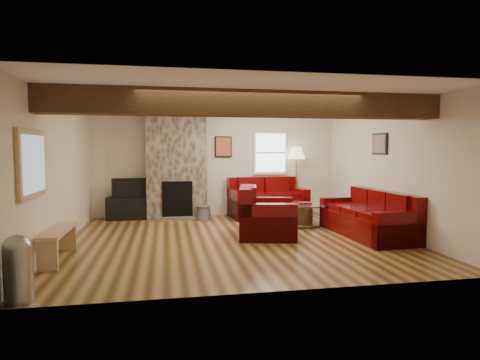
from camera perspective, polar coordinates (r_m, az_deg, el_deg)
The scene contains 18 objects.
room at distance 7.23m, azimuth -0.53°, elevation 1.31°, with size 8.00×8.00×8.00m.
oak_beam at distance 6.03m, azimuth 1.55°, elevation 10.79°, with size 6.00×0.36×0.38m, color #301D0E.
chimney_breast at distance 9.61m, azimuth -9.00°, elevation 1.84°, with size 1.40×0.67×2.50m.
back_window at distance 10.16m, azimuth 4.35°, elevation 3.87°, with size 0.90×0.08×1.10m, color silver, non-canonical shape.
hatch_window at distance 5.87m, azimuth -27.47°, elevation 2.06°, with size 0.08×1.00×0.90m, color tan, non-canonical shape.
ceiling_dome at distance 8.33m, azimuth 4.57°, elevation 9.89°, with size 0.40×0.40×0.18m, color white, non-canonical shape.
artwork_back at distance 9.92m, azimuth -2.39°, elevation 4.74°, with size 0.42×0.06×0.52m, color black, non-canonical shape.
artwork_right at distance 8.52m, azimuth 19.18°, elevation 4.90°, with size 0.06×0.55×0.42m, color black, non-canonical shape.
sofa_three at distance 7.98m, azimuth 17.55°, elevation -4.57°, with size 2.19×0.92×0.85m, color #460505, non-canonical shape.
loveseat at distance 9.71m, azimuth 3.96°, elevation -2.51°, with size 1.79×1.03×0.95m, color #460505, non-canonical shape.
armchair_red at distance 7.56m, azimuth 3.88°, elevation -4.51°, with size 1.16×1.02×0.94m, color #460505, non-canonical shape.
coffee_table at distance 8.68m, azimuth 9.16°, elevation -4.94°, with size 0.98×0.98×0.51m.
tv_cabinet at distance 9.77m, azimuth -15.38°, elevation -3.87°, with size 1.05×0.42×0.52m, color black.
television at distance 9.72m, azimuth -15.44°, elevation -1.02°, with size 0.78×0.10×0.45m, color black.
floor_lamp at distance 10.19m, azimuth 8.04°, elevation 3.31°, with size 0.44×0.44×1.70m.
pine_bench at distance 6.57m, azimuth -24.43°, elevation -8.38°, with size 0.29×1.23×0.46m, color tan, non-canonical shape.
pedal_bin at distance 4.99m, azimuth -29.03°, elevation -10.92°, with size 0.29×0.29×0.74m, color #9B9CA0, non-canonical shape.
coal_bucket at distance 9.36m, azimuth -5.17°, elevation -4.66°, with size 0.36×0.36×0.34m, color slate, non-canonical shape.
Camera 1 is at (-1.24, -7.11, 1.64)m, focal length 30.00 mm.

